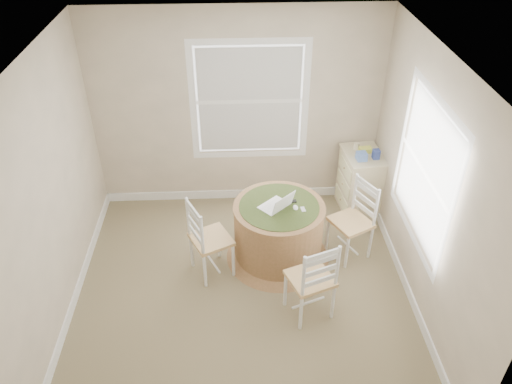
{
  "coord_description": "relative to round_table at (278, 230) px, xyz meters",
  "views": [
    {
      "loc": [
        -0.04,
        -3.83,
        4.04
      ],
      "look_at": [
        0.17,
        0.45,
        1.02
      ],
      "focal_mm": 35.0,
      "sensor_mm": 36.0,
      "label": 1
    }
  ],
  "objects": [
    {
      "name": "corner_chest",
      "position": [
        1.14,
        0.89,
        0.02
      ],
      "size": [
        0.54,
        0.67,
        0.84
      ],
      "rotation": [
        0.0,
        0.0,
        0.09
      ],
      "color": "beige",
      "rests_on": "ground"
    },
    {
      "name": "laptop",
      "position": [
        -0.03,
        -0.02,
        0.36
      ],
      "size": [
        0.43,
        0.42,
        0.23
      ],
      "rotation": [
        0.0,
        0.0,
        3.89
      ],
      "color": "white",
      "rests_on": "round_table"
    },
    {
      "name": "keys",
      "position": [
        0.17,
        0.07,
        0.34
      ],
      "size": [
        0.07,
        0.06,
        0.02
      ],
      "primitive_type": "cube",
      "rotation": [
        0.0,
        0.0,
        0.13
      ],
      "color": "black",
      "rests_on": "round_table"
    },
    {
      "name": "box_yellow",
      "position": [
        1.17,
        0.95,
        0.47
      ],
      "size": [
        0.16,
        0.11,
        0.06
      ],
      "primitive_type": "cube",
      "rotation": [
        0.0,
        0.0,
        0.09
      ],
      "color": "#E3ED53",
      "rests_on": "corner_chest"
    },
    {
      "name": "round_table",
      "position": [
        0.0,
        0.0,
        0.0
      ],
      "size": [
        1.21,
        1.21,
        0.74
      ],
      "rotation": [
        0.0,
        0.0,
        0.13
      ],
      "color": "#9B6B45",
      "rests_on": "ground"
    },
    {
      "name": "room",
      "position": [
        -0.26,
        -0.41,
        0.9
      ],
      "size": [
        3.64,
        3.64,
        2.64
      ],
      "color": "#7B6D4E",
      "rests_on": "ground"
    },
    {
      "name": "cup_cream",
      "position": [
        1.06,
        1.03,
        0.49
      ],
      "size": [
        0.07,
        0.07,
        0.09
      ],
      "primitive_type": "cylinder",
      "color": "beige",
      "rests_on": "corner_chest"
    },
    {
      "name": "mouse",
      "position": [
        0.18,
        -0.04,
        0.34
      ],
      "size": [
        0.07,
        0.1,
        0.03
      ],
      "primitive_type": "ellipsoid",
      "rotation": [
        0.0,
        0.0,
        0.13
      ],
      "color": "white",
      "rests_on": "round_table"
    },
    {
      "name": "chair_right",
      "position": [
        0.83,
        0.01,
        0.07
      ],
      "size": [
        0.55,
        0.56,
        0.95
      ],
      "primitive_type": null,
      "rotation": [
        0.0,
        0.0,
        -1.09
      ],
      "color": "white",
      "rests_on": "ground"
    },
    {
      "name": "chair_left",
      "position": [
        -0.76,
        -0.21,
        0.07
      ],
      "size": [
        0.54,
        0.55,
        0.95
      ],
      "primitive_type": null,
      "rotation": [
        0.0,
        0.0,
        2.03
      ],
      "color": "white",
      "rests_on": "ground"
    },
    {
      "name": "tissue_box",
      "position": [
        1.07,
        0.75,
        0.49
      ],
      "size": [
        0.13,
        0.13,
        0.1
      ],
      "primitive_type": "cube",
      "rotation": [
        0.0,
        0.0,
        0.09
      ],
      "color": "#587DCA",
      "rests_on": "corner_chest"
    },
    {
      "name": "box_blue",
      "position": [
        1.27,
        0.77,
        0.5
      ],
      "size": [
        0.09,
        0.09,
        0.12
      ],
      "primitive_type": "cube",
      "rotation": [
        0.0,
        0.0,
        0.09
      ],
      "color": "#304392",
      "rests_on": "corner_chest"
    },
    {
      "name": "phone",
      "position": [
        0.26,
        -0.07,
        0.33
      ],
      "size": [
        0.06,
        0.1,
        0.02
      ],
      "primitive_type": "cube",
      "rotation": [
        0.0,
        0.0,
        0.13
      ],
      "color": "#B7BABF",
      "rests_on": "round_table"
    },
    {
      "name": "chair_near",
      "position": [
        0.24,
        -0.86,
        0.07
      ],
      "size": [
        0.53,
        0.52,
        0.95
      ],
      "primitive_type": null,
      "rotation": [
        0.0,
        0.0,
        3.51
      ],
      "color": "white",
      "rests_on": "ground"
    }
  ]
}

